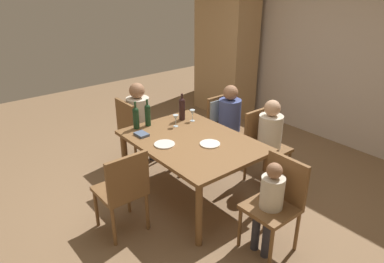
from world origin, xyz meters
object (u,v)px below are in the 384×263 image
wine_bottle_short_olive (148,114)px  wine_bottle_tall_green (136,117)px  wine_bottle_dark_red (182,108)px  wine_glass_centre (176,118)px  person_man_guest (271,137)px  person_child_small (270,200)px  dining_table (192,146)px  chair_near (123,188)px  person_woman_host (140,117)px  dinner_plate_guest_left (210,144)px  chair_far_left (223,120)px  dinner_plate_host (164,144)px  chair_left_end (134,127)px  chair_far_right (263,141)px  person_man_bearded (231,119)px  armoire_cabinet (225,54)px  wine_glass_near_left (192,113)px  chair_right_end (277,198)px

wine_bottle_short_olive → wine_bottle_tall_green: bearing=-95.4°
wine_bottle_dark_red → wine_glass_centre: bearing=-56.9°
person_man_guest → person_child_small: size_ratio=1.17×
dining_table → wine_glass_centre: 0.47m
chair_near → person_woman_host: 1.57m
wine_bottle_short_olive → dinner_plate_guest_left: (0.87, 0.23, -0.14)m
person_child_small → wine_bottle_tall_green: size_ratio=2.79×
wine_bottle_short_olive → wine_glass_centre: wine_bottle_short_olive is taller
chair_far_left → chair_near: bearing=16.6°
dinner_plate_host → wine_bottle_short_olive: bearing=164.6°
dining_table → person_child_small: 1.16m
chair_left_end → person_woman_host: person_woman_host is taller
person_woman_host → chair_far_right: bearing=32.8°
dinner_plate_guest_left → person_man_bearded: bearing=122.1°
armoire_cabinet → person_woman_host: (0.72, -2.28, -0.44)m
chair_left_end → wine_glass_near_left: 0.90m
wine_bottle_short_olive → person_man_bearded: bearing=73.1°
person_child_small → person_man_guest: bearing=-51.0°
person_man_bearded → chair_near: bearing=12.3°
chair_far_left → wine_glass_near_left: 0.64m
person_child_small → wine_bottle_dark_red: 1.75m
dinner_plate_host → dinner_plate_guest_left: size_ratio=1.02×
armoire_cabinet → wine_glass_centre: (1.45, -2.22, -0.25)m
person_woman_host → wine_bottle_short_olive: person_woman_host is taller
chair_right_end → wine_bottle_dark_red: 1.74m
armoire_cabinet → person_man_bearded: (1.55, -1.37, -0.45)m
chair_far_left → person_man_bearded: person_man_bearded is taller
person_man_guest → person_woman_host: bearing=-59.2°
wine_bottle_dark_red → wine_glass_near_left: 0.15m
armoire_cabinet → wine_bottle_tall_green: 2.89m
chair_near → wine_glass_centre: 1.18m
chair_far_right → person_man_bearded: 0.59m
dinner_plate_guest_left → chair_far_left: bearing=128.7°
chair_far_right → armoire_cabinet: bearing=-122.7°
armoire_cabinet → chair_near: (1.96, -3.24, -0.56)m
wine_bottle_dark_red → dinner_plate_host: (0.46, -0.60, -0.15)m
chair_left_end → dinner_plate_host: bearing=-12.1°
wine_bottle_dark_red → person_woman_host: bearing=-157.3°
chair_near → person_man_guest: size_ratio=0.84×
chair_far_right → person_man_guest: 0.15m
chair_left_end → wine_bottle_dark_red: (0.61, 0.37, 0.36)m
dining_table → chair_right_end: size_ratio=1.68×
person_woman_host → dinner_plate_guest_left: bearing=2.0°
wine_bottle_dark_red → chair_right_end: bearing=-6.5°
wine_bottle_tall_green → person_man_guest: bearing=50.2°
armoire_cabinet → dining_table: size_ratio=1.41×
chair_far_right → chair_near: 1.88m
person_child_small → wine_bottle_dark_red: (-1.69, 0.30, 0.34)m
dining_table → person_man_guest: bearing=68.3°
person_woman_host → chair_near: bearing=-37.8°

